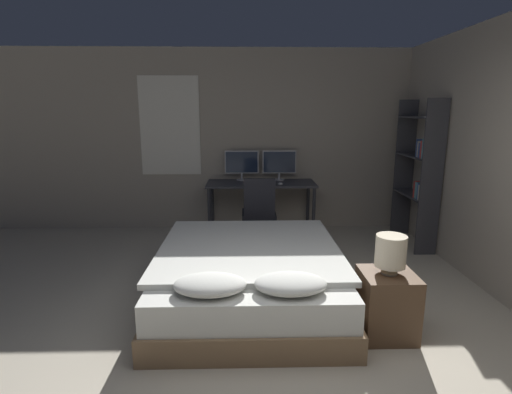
# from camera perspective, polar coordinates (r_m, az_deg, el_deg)

# --- Properties ---
(wall_back) EXTENTS (12.00, 0.08, 2.70)m
(wall_back) POSITION_cam_1_polar(r_m,az_deg,el_deg) (6.14, 1.25, 8.06)
(wall_back) COLOR #9E9384
(wall_back) RESTS_ON ground_plane
(wall_side_right) EXTENTS (0.06, 12.00, 2.70)m
(wall_side_right) POSITION_cam_1_polar(r_m,az_deg,el_deg) (4.50, 32.00, 4.57)
(wall_side_right) COLOR #9E9384
(wall_side_right) RESTS_ON ground_plane
(bed) EXTENTS (1.72, 2.09, 0.60)m
(bed) POSITION_cam_1_polar(r_m,az_deg,el_deg) (3.89, -0.94, -11.16)
(bed) COLOR #846647
(bed) RESTS_ON ground_plane
(nightstand) EXTENTS (0.42, 0.43, 0.54)m
(nightstand) POSITION_cam_1_polar(r_m,az_deg,el_deg) (3.52, 18.17, -14.36)
(nightstand) COLOR brown
(nightstand) RESTS_ON ground_plane
(bedside_lamp) EXTENTS (0.24, 0.24, 0.32)m
(bedside_lamp) POSITION_cam_1_polar(r_m,az_deg,el_deg) (3.35, 18.69, -7.36)
(bedside_lamp) COLOR gray
(bedside_lamp) RESTS_ON nightstand
(desk) EXTENTS (1.58, 0.63, 0.77)m
(desk) POSITION_cam_1_polar(r_m,az_deg,el_deg) (5.84, 0.72, 1.20)
(desk) COLOR #38383D
(desk) RESTS_ON ground_plane
(monitor_left) EXTENTS (0.51, 0.16, 0.44)m
(monitor_left) POSITION_cam_1_polar(r_m,az_deg,el_deg) (5.99, -2.06, 4.83)
(monitor_left) COLOR #B7B7BC
(monitor_left) RESTS_ON desk
(monitor_right) EXTENTS (0.51, 0.16, 0.44)m
(monitor_right) POSITION_cam_1_polar(r_m,az_deg,el_deg) (6.01, 3.35, 4.84)
(monitor_right) COLOR #B7B7BC
(monitor_right) RESTS_ON desk
(keyboard) EXTENTS (0.34, 0.13, 0.02)m
(keyboard) POSITION_cam_1_polar(r_m,az_deg,el_deg) (5.61, 0.81, 1.78)
(keyboard) COLOR #B7B7BC
(keyboard) RESTS_ON desk
(computer_mouse) EXTENTS (0.07, 0.05, 0.04)m
(computer_mouse) POSITION_cam_1_polar(r_m,az_deg,el_deg) (5.63, 3.48, 1.88)
(computer_mouse) COLOR #B7B7BC
(computer_mouse) RESTS_ON desk
(office_chair) EXTENTS (0.52, 0.52, 0.98)m
(office_chair) POSITION_cam_1_polar(r_m,az_deg,el_deg) (5.22, 0.44, -3.41)
(office_chair) COLOR black
(office_chair) RESTS_ON ground_plane
(bookshelf) EXTENTS (0.27, 0.90, 1.95)m
(bookshelf) POSITION_cam_1_polar(r_m,az_deg,el_deg) (5.66, 22.44, 3.94)
(bookshelf) COLOR #333338
(bookshelf) RESTS_ON ground_plane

